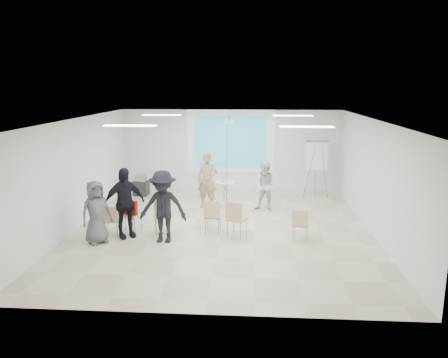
# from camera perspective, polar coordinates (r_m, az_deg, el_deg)

# --- Properties ---
(floor) EXTENTS (8.00, 9.00, 0.10)m
(floor) POSITION_cam_1_polar(r_m,az_deg,el_deg) (12.04, -0.26, -6.87)
(floor) COLOR beige
(floor) RESTS_ON ground
(ceiling) EXTENTS (8.00, 9.00, 0.10)m
(ceiling) POSITION_cam_1_polar(r_m,az_deg,el_deg) (11.40, -0.27, 8.01)
(ceiling) COLOR white
(ceiling) RESTS_ON wall_back
(wall_back) EXTENTS (8.00, 0.10, 3.00)m
(wall_back) POSITION_cam_1_polar(r_m,az_deg,el_deg) (16.09, 0.90, 3.71)
(wall_back) COLOR silver
(wall_back) RESTS_ON floor
(wall_left) EXTENTS (0.10, 9.00, 3.00)m
(wall_left) POSITION_cam_1_polar(r_m,az_deg,el_deg) (12.57, -19.01, 0.60)
(wall_left) COLOR silver
(wall_left) RESTS_ON floor
(wall_right) EXTENTS (0.10, 9.00, 3.00)m
(wall_right) POSITION_cam_1_polar(r_m,az_deg,el_deg) (12.03, 19.35, 0.08)
(wall_right) COLOR silver
(wall_right) RESTS_ON floor
(projection_halo) EXTENTS (3.20, 0.01, 2.30)m
(projection_halo) POSITION_cam_1_polar(r_m,az_deg,el_deg) (15.98, 0.89, 4.92)
(projection_halo) COLOR silver
(projection_halo) RESTS_ON wall_back
(projection_image) EXTENTS (2.60, 0.01, 1.90)m
(projection_image) POSITION_cam_1_polar(r_m,az_deg,el_deg) (15.96, 0.89, 4.91)
(projection_image) COLOR #35A8B6
(projection_image) RESTS_ON wall_back
(pedestal_table) EXTENTS (0.72, 0.72, 0.80)m
(pedestal_table) POSITION_cam_1_polar(r_m,az_deg,el_deg) (14.32, 0.18, -1.69)
(pedestal_table) COLOR white
(pedestal_table) RESTS_ON floor
(player_left) EXTENTS (0.79, 0.58, 2.04)m
(player_left) POSITION_cam_1_polar(r_m,az_deg,el_deg) (13.87, -2.20, 0.29)
(player_left) COLOR tan
(player_left) RESTS_ON floor
(player_right) EXTENTS (1.00, 0.89, 1.74)m
(player_right) POSITION_cam_1_polar(r_m,az_deg,el_deg) (13.66, 5.50, -0.59)
(player_right) COLOR white
(player_right) RESTS_ON floor
(controller_left) EXTENTS (0.06, 0.13, 0.04)m
(controller_left) POSITION_cam_1_polar(r_m,az_deg,el_deg) (14.03, -1.37, 1.78)
(controller_left) COLOR white
(controller_left) RESTS_ON player_left
(controller_right) EXTENTS (0.08, 0.13, 0.04)m
(controller_right) POSITION_cam_1_polar(r_m,az_deg,el_deg) (13.83, 4.76, 0.87)
(controller_right) COLOR white
(controller_right) RESTS_ON player_right
(chair_far_left) EXTENTS (0.43, 0.45, 0.83)m
(chair_far_left) POSITION_cam_1_polar(r_m,az_deg,el_deg) (11.74, -14.51, -5.01)
(chair_far_left) COLOR tan
(chair_far_left) RESTS_ON floor
(chair_left_mid) EXTENTS (0.50, 0.52, 0.80)m
(chair_left_mid) POSITION_cam_1_polar(r_m,az_deg,el_deg) (11.98, -11.98, -4.61)
(chair_left_mid) COLOR tan
(chair_left_mid) RESTS_ON floor
(chair_left_inner) EXTENTS (0.55, 0.58, 0.93)m
(chair_left_inner) POSITION_cam_1_polar(r_m,az_deg,el_deg) (11.66, -8.06, -4.52)
(chair_left_inner) COLOR tan
(chair_left_inner) RESTS_ON floor
(chair_center) EXTENTS (0.46, 0.49, 0.92)m
(chair_center) POSITION_cam_1_polar(r_m,az_deg,el_deg) (11.56, -1.54, -4.60)
(chair_center) COLOR tan
(chair_center) RESTS_ON floor
(chair_right_inner) EXTENTS (0.61, 0.63, 0.97)m
(chair_right_inner) POSITION_cam_1_polar(r_m,az_deg,el_deg) (11.26, 1.53, -4.90)
(chair_right_inner) COLOR tan
(chair_right_inner) RESTS_ON floor
(chair_right_far) EXTENTS (0.48, 0.50, 0.83)m
(chair_right_far) POSITION_cam_1_polar(r_m,az_deg,el_deg) (11.20, 9.93, -5.62)
(chair_right_far) COLOR tan
(chair_right_far) RESTS_ON floor
(red_jacket) EXTENTS (0.41, 0.24, 0.39)m
(red_jacket) POSITION_cam_1_polar(r_m,az_deg,el_deg) (11.76, -12.12, -3.68)
(red_jacket) COLOR #A71914
(red_jacket) RESTS_ON chair_left_mid
(laptop) EXTENTS (0.40, 0.34, 0.03)m
(laptop) POSITION_cam_1_polar(r_m,az_deg,el_deg) (11.77, -8.07, -4.62)
(laptop) COLOR black
(laptop) RESTS_ON chair_left_inner
(audience_left) EXTENTS (1.42, 1.32, 2.11)m
(audience_left) POSITION_cam_1_polar(r_m,az_deg,el_deg) (11.46, -12.92, -2.40)
(audience_left) COLOR black
(audience_left) RESTS_ON floor
(audience_mid) EXTENTS (1.38, 0.80, 2.08)m
(audience_mid) POSITION_cam_1_polar(r_m,az_deg,el_deg) (10.94, -7.98, -2.99)
(audience_mid) COLOR black
(audience_mid) RESTS_ON floor
(audience_outer) EXTENTS (1.03, 1.02, 1.79)m
(audience_outer) POSITION_cam_1_polar(r_m,az_deg,el_deg) (11.26, -16.39, -3.71)
(audience_outer) COLOR #5C5B60
(audience_outer) RESTS_ON floor
(flipchart_easel) EXTENTS (0.88, 0.66, 2.02)m
(flipchart_easel) POSITION_cam_1_polar(r_m,az_deg,el_deg) (15.37, 12.06, 3.00)
(flipchart_easel) COLOR gray
(flipchart_easel) RESTS_ON floor
(av_cart) EXTENTS (0.55, 0.46, 0.75)m
(av_cart) POSITION_cam_1_polar(r_m,az_deg,el_deg) (15.83, -10.75, -0.90)
(av_cart) COLOR black
(av_cart) RESTS_ON floor
(ceiling_projector) EXTENTS (0.30, 0.25, 3.00)m
(ceiling_projector) POSITION_cam_1_polar(r_m,az_deg,el_deg) (12.91, 0.65, 6.90)
(ceiling_projector) COLOR white
(ceiling_projector) RESTS_ON ceiling
(fluor_panel_nw) EXTENTS (1.20, 0.30, 0.02)m
(fluor_panel_nw) POSITION_cam_1_polar(r_m,az_deg,el_deg) (13.66, -8.14, 8.26)
(fluor_panel_nw) COLOR white
(fluor_panel_nw) RESTS_ON ceiling
(fluor_panel_ne) EXTENTS (1.20, 0.30, 0.02)m
(fluor_panel_ne) POSITION_cam_1_polar(r_m,az_deg,el_deg) (13.42, 8.99, 8.17)
(fluor_panel_ne) COLOR white
(fluor_panel_ne) RESTS_ON ceiling
(fluor_panel_sw) EXTENTS (1.20, 0.30, 0.02)m
(fluor_panel_sw) POSITION_cam_1_polar(r_m,az_deg,el_deg) (10.28, -12.16, 6.82)
(fluor_panel_sw) COLOR white
(fluor_panel_sw) RESTS_ON ceiling
(fluor_panel_se) EXTENTS (1.20, 0.30, 0.02)m
(fluor_panel_se) POSITION_cam_1_polar(r_m,az_deg,el_deg) (9.95, 10.73, 6.71)
(fluor_panel_se) COLOR white
(fluor_panel_se) RESTS_ON ceiling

